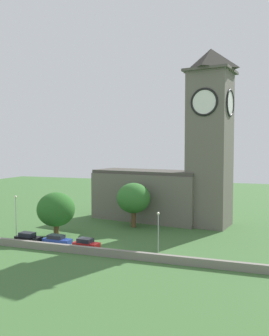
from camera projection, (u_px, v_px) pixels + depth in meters
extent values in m
plane|color=#3D6633|center=(135.00, 230.00, 69.88)|extent=(200.00, 200.00, 0.00)
cube|color=#666056|center=(148.00, 196.00, 79.96)|extent=(25.13, 13.61, 10.20)
cube|color=#47433C|center=(148.00, 172.00, 79.64)|extent=(25.00, 12.84, 0.70)
cube|color=#666056|center=(210.00, 150.00, 72.70)|extent=(8.98, 8.98, 30.77)
cube|color=#4F4B43|center=(211.00, 72.00, 71.78)|extent=(10.41, 10.41, 0.50)
pyramid|color=#38352F|center=(211.00, 60.00, 71.64)|extent=(9.42, 9.42, 4.29)
cylinder|color=white|center=(204.00, 102.00, 68.69)|extent=(4.94, 0.94, 4.99)
torus|color=black|center=(204.00, 102.00, 68.69)|extent=(5.43, 1.34, 5.44)
cylinder|color=white|center=(230.00, 103.00, 70.26)|extent=(0.94, 4.94, 4.99)
torus|color=black|center=(230.00, 103.00, 70.26)|extent=(1.34, 5.43, 5.44)
cube|color=gray|center=(96.00, 251.00, 53.37)|extent=(49.30, 0.70, 1.15)
cube|color=black|center=(28.00, 239.00, 60.06)|extent=(4.60, 2.14, 0.82)
cube|color=#1E232B|center=(27.00, 234.00, 60.11)|extent=(2.62, 1.78, 0.65)
cylinder|color=black|center=(39.00, 241.00, 60.31)|extent=(0.68, 0.37, 0.66)
cylinder|color=black|center=(32.00, 244.00, 58.65)|extent=(0.68, 0.37, 0.66)
cylinder|color=black|center=(25.00, 239.00, 61.52)|extent=(0.68, 0.37, 0.66)
cylinder|color=black|center=(17.00, 242.00, 59.86)|extent=(0.68, 0.37, 0.66)
cube|color=#233D9E|center=(57.00, 241.00, 58.91)|extent=(4.83, 1.90, 0.77)
cube|color=#1E232B|center=(56.00, 237.00, 58.96)|extent=(2.73, 1.61, 0.61)
cylinder|color=black|center=(69.00, 243.00, 59.14)|extent=(0.62, 0.33, 0.61)
cylinder|color=black|center=(63.00, 246.00, 57.54)|extent=(0.62, 0.33, 0.61)
cylinder|color=black|center=(52.00, 241.00, 60.32)|extent=(0.62, 0.33, 0.61)
cylinder|color=black|center=(46.00, 244.00, 58.72)|extent=(0.62, 0.33, 0.61)
cube|color=red|center=(86.00, 245.00, 56.37)|extent=(4.29, 2.28, 0.81)
cube|color=#1E232B|center=(85.00, 240.00, 56.41)|extent=(2.46, 1.87, 0.64)
cylinder|color=black|center=(97.00, 247.00, 56.63)|extent=(0.68, 0.40, 0.64)
cylinder|color=black|center=(91.00, 250.00, 54.96)|extent=(0.68, 0.40, 0.64)
cylinder|color=black|center=(82.00, 245.00, 57.83)|extent=(0.68, 0.40, 0.64)
cylinder|color=black|center=(76.00, 248.00, 56.15)|extent=(0.68, 0.40, 0.64)
cylinder|color=#9EA0A5|center=(16.00, 218.00, 63.54)|extent=(0.14, 0.14, 7.08)
sphere|color=#F4EFCC|center=(16.00, 197.00, 63.32)|extent=(0.44, 0.44, 0.44)
cylinder|color=#9EA0A5|center=(158.00, 234.00, 54.53)|extent=(0.14, 0.14, 5.83)
sphere|color=#F4EFCC|center=(158.00, 213.00, 54.34)|extent=(0.44, 0.44, 0.44)
cylinder|color=brown|center=(134.00, 219.00, 72.13)|extent=(0.94, 0.94, 3.36)
ellipsoid|color=#33702D|center=(134.00, 198.00, 71.88)|extent=(6.71, 6.71, 6.04)
cylinder|color=brown|center=(56.00, 229.00, 65.15)|extent=(0.96, 0.96, 2.25)
ellipsoid|color=#286023|center=(56.00, 209.00, 64.94)|extent=(6.84, 6.84, 6.16)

